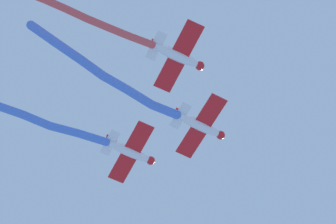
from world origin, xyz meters
TOP-DOWN VIEW (x-y plane):
  - airplane_lead at (1.23, 4.06)m, footprint 6.10×8.05m
  - smoke_trail_lead at (-10.05, 5.89)m, footprint 17.99×2.92m
  - airplane_left_wing at (-2.52, 11.26)m, footprint 6.12×8.06m
  - airplane_right_wing at (-5.54, -0.43)m, footprint 6.13×8.06m
  - smoke_trail_right_wing at (-16.92, 2.46)m, footprint 18.03×4.88m

SIDE VIEW (x-z plane):
  - airplane_lead at x=1.23m, z-range 62.52..64.50m
  - airplane_left_wing at x=-2.52m, z-range 62.52..64.50m
  - smoke_trail_right_wing at x=-16.92m, z-range 63.00..64.07m
  - airplane_right_wing at x=-5.54m, z-range 62.82..64.80m
  - smoke_trail_lead at x=-10.05m, z-range 62.83..65.36m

